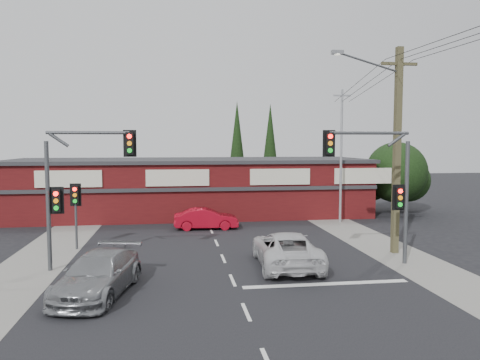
{
  "coord_description": "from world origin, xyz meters",
  "views": [
    {
      "loc": [
        -2.25,
        -18.43,
        5.42
      ],
      "look_at": [
        0.79,
        3.0,
        3.7
      ],
      "focal_mm": 35.0,
      "sensor_mm": 36.0,
      "label": 1
    }
  ],
  "objects": [
    {
      "name": "ground",
      "position": [
        0.0,
        0.0,
        0.0
      ],
      "size": [
        120.0,
        120.0,
        0.0
      ],
      "primitive_type": "plane",
      "color": "black",
      "rests_on": "ground"
    },
    {
      "name": "road_strip",
      "position": [
        0.0,
        5.0,
        0.01
      ],
      "size": [
        14.0,
        70.0,
        0.01
      ],
      "primitive_type": "cube",
      "color": "black",
      "rests_on": "ground"
    },
    {
      "name": "verge_left",
      "position": [
        -8.5,
        5.0,
        0.01
      ],
      "size": [
        3.0,
        70.0,
        0.02
      ],
      "primitive_type": "cube",
      "color": "gray",
      "rests_on": "ground"
    },
    {
      "name": "verge_right",
      "position": [
        8.5,
        5.0,
        0.01
      ],
      "size": [
        3.0,
        70.0,
        0.02
      ],
      "primitive_type": "cube",
      "color": "gray",
      "rests_on": "ground"
    },
    {
      "name": "stop_line",
      "position": [
        3.5,
        -1.5,
        0.01
      ],
      "size": [
        6.5,
        0.35,
        0.01
      ],
      "primitive_type": "cube",
      "color": "silver",
      "rests_on": "ground"
    },
    {
      "name": "white_suv",
      "position": [
        2.61,
        1.31,
        0.76
      ],
      "size": [
        2.85,
        5.63,
        1.52
      ],
      "primitive_type": "imported",
      "rotation": [
        0.0,
        0.0,
        3.08
      ],
      "color": "silver",
      "rests_on": "ground"
    },
    {
      "name": "silver_suv",
      "position": [
        -4.96,
        -1.52,
        0.74
      ],
      "size": [
        3.12,
        5.43,
        1.48
      ],
      "primitive_type": "imported",
      "rotation": [
        0.0,
        0.0,
        -0.22
      ],
      "color": "gray",
      "rests_on": "ground"
    },
    {
      "name": "red_sedan",
      "position": [
        -0.27,
        10.72,
        0.66
      ],
      "size": [
        4.05,
        1.51,
        1.32
      ],
      "primitive_type": "imported",
      "rotation": [
        0.0,
        0.0,
        1.54
      ],
      "color": "#AB0A1C",
      "rests_on": "ground"
    },
    {
      "name": "lane_dashes",
      "position": [
        0.0,
        -4.0,
        0.02
      ],
      "size": [
        0.12,
        29.59,
        0.01
      ],
      "color": "silver",
      "rests_on": "ground"
    },
    {
      "name": "shop_building",
      "position": [
        -0.99,
        16.99,
        2.13
      ],
      "size": [
        27.3,
        8.4,
        4.22
      ],
      "color": "#450D0F",
      "rests_on": "ground"
    },
    {
      "name": "tree_cluster",
      "position": [
        14.69,
        15.44,
        2.9
      ],
      "size": [
        5.9,
        5.1,
        5.5
      ],
      "color": "#2D2116",
      "rests_on": "ground"
    },
    {
      "name": "conifer_near",
      "position": [
        3.5,
        24.0,
        5.48
      ],
      "size": [
        1.8,
        1.8,
        9.25
      ],
      "color": "#2D2116",
      "rests_on": "ground"
    },
    {
      "name": "conifer_far",
      "position": [
        7.0,
        26.0,
        5.48
      ],
      "size": [
        1.8,
        1.8,
        9.25
      ],
      "color": "#2D2116",
      "rests_on": "ground"
    },
    {
      "name": "traffic_mast_left",
      "position": [
        -6.43,
        2.0,
        3.93
      ],
      "size": [
        3.77,
        0.27,
        5.97
      ],
      "color": "#47494C",
      "rests_on": "ground"
    },
    {
      "name": "traffic_mast_right",
      "position": [
        6.86,
        1.0,
        3.95
      ],
      "size": [
        3.96,
        0.27,
        5.97
      ],
      "color": "#47494C",
      "rests_on": "ground"
    },
    {
      "name": "pedestal_signal",
      "position": [
        -7.2,
        6.01,
        2.41
      ],
      "size": [
        0.55,
        0.27,
        3.38
      ],
      "color": "#47494C",
      "rests_on": "ground"
    },
    {
      "name": "utility_pole",
      "position": [
        8.36,
        2.99,
        5.4
      ],
      "size": [
        4.38,
        0.59,
        10.0
      ],
      "color": "brown",
      "rests_on": "ground"
    },
    {
      "name": "steel_pole",
      "position": [
        9.0,
        12.0,
        4.7
      ],
      "size": [
        1.2,
        0.16,
        9.0
      ],
      "color": "gray",
      "rests_on": "ground"
    },
    {
      "name": "power_lines",
      "position": [
        8.47,
        -2.47,
        9.04
      ],
      "size": [
        2.01,
        29.0,
        1.22
      ],
      "color": "black",
      "rests_on": "ground"
    }
  ]
}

